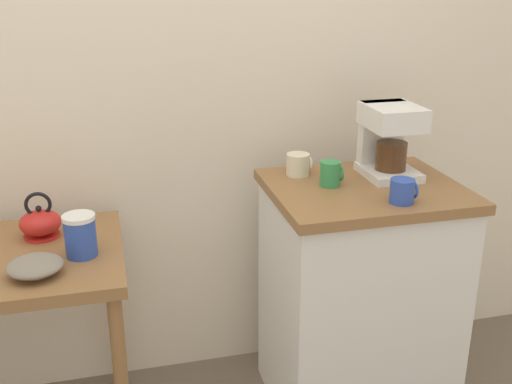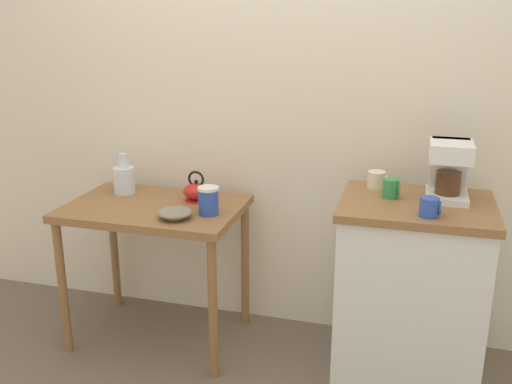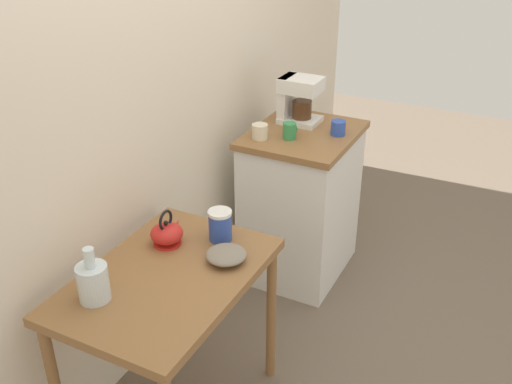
% 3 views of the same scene
% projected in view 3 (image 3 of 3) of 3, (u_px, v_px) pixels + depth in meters
% --- Properties ---
extents(ground_plane, '(8.00, 8.00, 0.00)m').
position_uv_depth(ground_plane, '(240.00, 336.00, 3.06)').
color(ground_plane, '#6B5B4C').
extents(back_wall, '(4.40, 0.10, 2.80)m').
position_uv_depth(back_wall, '(165.00, 57.00, 2.66)').
color(back_wall, beige).
rests_on(back_wall, ground_plane).
extents(wooden_table, '(0.88, 0.60, 0.75)m').
position_uv_depth(wooden_table, '(168.00, 295.00, 2.32)').
color(wooden_table, olive).
rests_on(wooden_table, ground_plane).
extents(kitchen_counter, '(0.66, 0.55, 0.89)m').
position_uv_depth(kitchen_counter, '(300.00, 203.00, 3.41)').
color(kitchen_counter, white).
rests_on(kitchen_counter, ground_plane).
extents(bowl_stoneware, '(0.16, 0.16, 0.05)m').
position_uv_depth(bowl_stoneware, '(226.00, 255.00, 2.34)').
color(bowl_stoneware, gray).
rests_on(bowl_stoneware, wooden_table).
extents(teakettle, '(0.17, 0.14, 0.16)m').
position_uv_depth(teakettle, '(167.00, 233.00, 2.44)').
color(teakettle, red).
rests_on(teakettle, wooden_table).
extents(glass_carafe_vase, '(0.11, 0.11, 0.22)m').
position_uv_depth(glass_carafe_vase, '(93.00, 281.00, 2.10)').
color(glass_carafe_vase, silver).
rests_on(glass_carafe_vase, wooden_table).
extents(canister_enamel, '(0.10, 0.10, 0.14)m').
position_uv_depth(canister_enamel, '(220.00, 225.00, 2.46)').
color(canister_enamel, '#2D4CAD').
rests_on(canister_enamel, wooden_table).
extents(coffee_maker, '(0.18, 0.22, 0.26)m').
position_uv_depth(coffee_maker, '(297.00, 98.00, 3.27)').
color(coffee_maker, white).
rests_on(coffee_maker, kitchen_counter).
extents(mug_tall_green, '(0.08, 0.07, 0.09)m').
position_uv_depth(mug_tall_green, '(290.00, 131.00, 3.10)').
color(mug_tall_green, '#338C4C').
rests_on(mug_tall_green, kitchen_counter).
extents(mug_blue, '(0.09, 0.08, 0.08)m').
position_uv_depth(mug_blue, '(338.00, 128.00, 3.15)').
color(mug_blue, '#2D4CAD').
rests_on(mug_blue, kitchen_counter).
extents(mug_small_cream, '(0.09, 0.08, 0.08)m').
position_uv_depth(mug_small_cream, '(260.00, 131.00, 3.10)').
color(mug_small_cream, beige).
rests_on(mug_small_cream, kitchen_counter).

